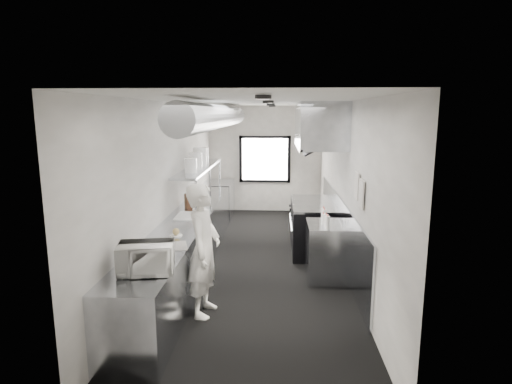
# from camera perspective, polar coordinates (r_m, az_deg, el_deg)

# --- Properties ---
(floor) EXTENTS (3.00, 8.00, 0.01)m
(floor) POSITION_cam_1_polar(r_m,az_deg,el_deg) (7.61, 0.20, -9.41)
(floor) COLOR black
(floor) RESTS_ON ground
(ceiling) EXTENTS (3.00, 8.00, 0.01)m
(ceiling) POSITION_cam_1_polar(r_m,az_deg,el_deg) (7.15, 0.22, 12.17)
(ceiling) COLOR beige
(ceiling) RESTS_ON wall_back
(wall_back) EXTENTS (3.00, 0.02, 2.80)m
(wall_back) POSITION_cam_1_polar(r_m,az_deg,el_deg) (11.21, 1.21, 4.49)
(wall_back) COLOR silver
(wall_back) RESTS_ON floor
(wall_front) EXTENTS (3.00, 0.02, 2.80)m
(wall_front) POSITION_cam_1_polar(r_m,az_deg,el_deg) (3.39, -3.15, -10.45)
(wall_front) COLOR silver
(wall_front) RESTS_ON floor
(wall_left) EXTENTS (0.02, 8.00, 2.80)m
(wall_left) POSITION_cam_1_polar(r_m,az_deg,el_deg) (7.47, -11.35, 1.12)
(wall_left) COLOR silver
(wall_left) RESTS_ON floor
(wall_right) EXTENTS (0.02, 8.00, 2.80)m
(wall_right) POSITION_cam_1_polar(r_m,az_deg,el_deg) (7.33, 12.00, 0.91)
(wall_right) COLOR silver
(wall_right) RESTS_ON floor
(wall_cladding) EXTENTS (0.03, 5.50, 1.10)m
(wall_cladding) POSITION_cam_1_polar(r_m,az_deg,el_deg) (7.80, 11.28, -4.87)
(wall_cladding) COLOR #9CA2AA
(wall_cladding) RESTS_ON wall_right
(hvac_duct) EXTENTS (0.40, 6.40, 0.40)m
(hvac_duct) POSITION_cam_1_polar(r_m,az_deg,el_deg) (7.61, -4.99, 10.16)
(hvac_duct) COLOR gray
(hvac_duct) RESTS_ON ceiling
(service_window) EXTENTS (1.36, 0.05, 1.25)m
(service_window) POSITION_cam_1_polar(r_m,az_deg,el_deg) (11.18, 1.21, 4.47)
(service_window) COLOR white
(service_window) RESTS_ON wall_back
(exhaust_hood) EXTENTS (0.81, 2.20, 0.88)m
(exhaust_hood) POSITION_cam_1_polar(r_m,az_deg,el_deg) (7.88, 8.56, 8.94)
(exhaust_hood) COLOR #9CA2AA
(exhaust_hood) RESTS_ON ceiling
(prep_counter) EXTENTS (0.70, 6.00, 0.90)m
(prep_counter) POSITION_cam_1_polar(r_m,az_deg,el_deg) (7.14, -9.32, -7.11)
(prep_counter) COLOR #9CA2AA
(prep_counter) RESTS_ON floor
(pass_shelf) EXTENTS (0.45, 3.00, 0.68)m
(pass_shelf) POSITION_cam_1_polar(r_m,az_deg,el_deg) (8.35, -7.65, 3.17)
(pass_shelf) COLOR #9CA2AA
(pass_shelf) RESTS_ON prep_counter
(range) EXTENTS (0.88, 1.60, 0.94)m
(range) POSITION_cam_1_polar(r_m,az_deg,el_deg) (8.16, 7.78, -4.66)
(range) COLOR black
(range) RESTS_ON floor
(bottle_station) EXTENTS (0.65, 0.80, 0.90)m
(bottle_station) POSITION_cam_1_polar(r_m,az_deg,el_deg) (6.84, 9.67, -7.93)
(bottle_station) COLOR #9CA2AA
(bottle_station) RESTS_ON floor
(far_work_table) EXTENTS (0.70, 1.20, 0.90)m
(far_work_table) POSITION_cam_1_polar(r_m,az_deg,el_deg) (10.67, -5.13, -1.04)
(far_work_table) COLOR #9CA2AA
(far_work_table) RESTS_ON floor
(notice_sheet_a) EXTENTS (0.02, 0.28, 0.38)m
(notice_sheet_a) POSITION_cam_1_polar(r_m,az_deg,el_deg) (6.13, 13.51, 0.84)
(notice_sheet_a) COLOR silver
(notice_sheet_a) RESTS_ON wall_right
(notice_sheet_b) EXTENTS (0.02, 0.28, 0.38)m
(notice_sheet_b) POSITION_cam_1_polar(r_m,az_deg,el_deg) (5.80, 14.11, -0.24)
(notice_sheet_b) COLOR silver
(notice_sheet_b) RESTS_ON wall_right
(line_cook) EXTENTS (0.48, 0.68, 1.74)m
(line_cook) POSITION_cam_1_polar(r_m,az_deg,el_deg) (5.52, -7.10, -7.83)
(line_cook) COLOR white
(line_cook) RESTS_ON floor
(microwave) EXTENTS (0.61, 0.51, 0.33)m
(microwave) POSITION_cam_1_polar(r_m,az_deg,el_deg) (4.78, -14.72, -8.68)
(microwave) COLOR silver
(microwave) RESTS_ON prep_counter
(deli_tub_a) EXTENTS (0.14, 0.14, 0.10)m
(deli_tub_a) POSITION_cam_1_polar(r_m,az_deg,el_deg) (5.30, -15.63, -8.06)
(deli_tub_a) COLOR #AAB5A7
(deli_tub_a) RESTS_ON prep_counter
(deli_tub_b) EXTENTS (0.15, 0.15, 0.09)m
(deli_tub_b) POSITION_cam_1_polar(r_m,az_deg,el_deg) (5.38, -15.38, -7.83)
(deli_tub_b) COLOR #AAB5A7
(deli_tub_b) RESTS_ON prep_counter
(newspaper) EXTENTS (0.41, 0.46, 0.01)m
(newspaper) POSITION_cam_1_polar(r_m,az_deg,el_deg) (5.63, -10.98, -7.22)
(newspaper) COLOR silver
(newspaper) RESTS_ON prep_counter
(small_plate) EXTENTS (0.23, 0.23, 0.01)m
(small_plate) POSITION_cam_1_polar(r_m,az_deg,el_deg) (6.09, -10.80, -5.82)
(small_plate) COLOR white
(small_plate) RESTS_ON prep_counter
(pastry) EXTENTS (0.10, 0.10, 0.10)m
(pastry) POSITION_cam_1_polar(r_m,az_deg,el_deg) (6.07, -10.82, -5.31)
(pastry) COLOR tan
(pastry) RESTS_ON small_plate
(cutting_board) EXTENTS (0.45, 0.59, 0.02)m
(cutting_board) POSITION_cam_1_polar(r_m,az_deg,el_deg) (7.16, -9.02, -3.23)
(cutting_board) COLOR silver
(cutting_board) RESTS_ON prep_counter
(knife_block) EXTENTS (0.18, 0.24, 0.24)m
(knife_block) POSITION_cam_1_polar(r_m,az_deg,el_deg) (7.82, -9.17, -1.21)
(knife_block) COLOR #52331D
(knife_block) RESTS_ON prep_counter
(plate_stack_a) EXTENTS (0.28, 0.28, 0.26)m
(plate_stack_a) POSITION_cam_1_polar(r_m,az_deg,el_deg) (7.54, -8.85, 3.57)
(plate_stack_a) COLOR white
(plate_stack_a) RESTS_ON pass_shelf
(plate_stack_b) EXTENTS (0.26, 0.26, 0.31)m
(plate_stack_b) POSITION_cam_1_polar(r_m,az_deg,el_deg) (8.00, -8.18, 4.21)
(plate_stack_b) COLOR white
(plate_stack_b) RESTS_ON pass_shelf
(plate_stack_c) EXTENTS (0.29, 0.29, 0.37)m
(plate_stack_c) POSITION_cam_1_polar(r_m,az_deg,el_deg) (8.41, -7.62, 4.72)
(plate_stack_c) COLOR white
(plate_stack_c) RESTS_ON pass_shelf
(plate_stack_d) EXTENTS (0.27, 0.27, 0.33)m
(plate_stack_d) POSITION_cam_1_polar(r_m,az_deg,el_deg) (8.88, -7.15, 4.94)
(plate_stack_d) COLOR white
(plate_stack_d) RESTS_ON pass_shelf
(squeeze_bottle_a) EXTENTS (0.07, 0.07, 0.20)m
(squeeze_bottle_a) POSITION_cam_1_polar(r_m,az_deg,el_deg) (6.39, 9.68, -4.12)
(squeeze_bottle_a) COLOR silver
(squeeze_bottle_a) RESTS_ON bottle_station
(squeeze_bottle_b) EXTENTS (0.08, 0.08, 0.20)m
(squeeze_bottle_b) POSITION_cam_1_polar(r_m,az_deg,el_deg) (6.50, 9.47, -3.88)
(squeeze_bottle_b) COLOR silver
(squeeze_bottle_b) RESTS_ON bottle_station
(squeeze_bottle_c) EXTENTS (0.07, 0.07, 0.17)m
(squeeze_bottle_c) POSITION_cam_1_polar(r_m,az_deg,el_deg) (6.66, 9.10, -3.64)
(squeeze_bottle_c) COLOR silver
(squeeze_bottle_c) RESTS_ON bottle_station
(squeeze_bottle_d) EXTENTS (0.08, 0.08, 0.19)m
(squeeze_bottle_d) POSITION_cam_1_polar(r_m,az_deg,el_deg) (6.84, 9.25, -3.15)
(squeeze_bottle_d) COLOR silver
(squeeze_bottle_d) RESTS_ON bottle_station
(squeeze_bottle_e) EXTENTS (0.07, 0.07, 0.19)m
(squeeze_bottle_e) POSITION_cam_1_polar(r_m,az_deg,el_deg) (6.96, 9.11, -2.92)
(squeeze_bottle_e) COLOR silver
(squeeze_bottle_e) RESTS_ON bottle_station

